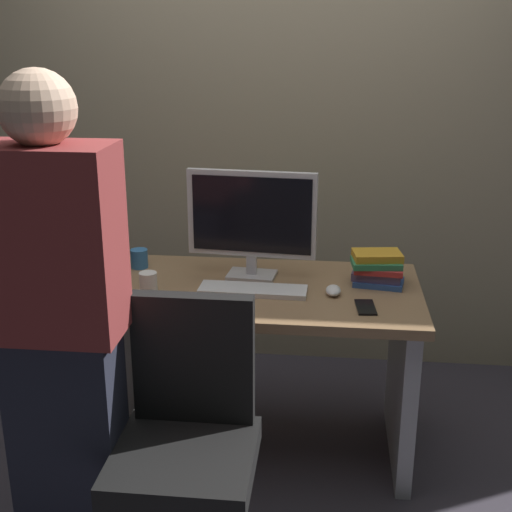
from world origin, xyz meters
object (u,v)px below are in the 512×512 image
cup_near_keyboard (148,284)px  cup_by_monitor (139,259)px  cell_phone (366,307)px  keyboard (253,290)px  mouse (333,290)px  person_at_desk (60,336)px  book_stack (377,268)px  monitor (252,219)px  desk (257,339)px  office_chair (188,459)px

cup_near_keyboard → cup_by_monitor: 0.35m
cup_near_keyboard → cell_phone: bearing=-2.7°
keyboard → mouse: mouse is taller
person_at_desk → cup_by_monitor: 0.94m
cup_near_keyboard → book_stack: book_stack is taller
person_at_desk → monitor: bearing=60.6°
desk → cup_by_monitor: cup_by_monitor is taller
office_chair → book_stack: 1.12m
cup_near_keyboard → person_at_desk: bearing=-100.3°
desk → cup_near_keyboard: (-0.42, -0.14, 0.28)m
desk → keyboard: (-0.01, -0.06, 0.24)m
office_chair → mouse: office_chair is taller
mouse → cup_by_monitor: size_ratio=1.21×
keyboard → mouse: bearing=3.7°
mouse → cell_phone: size_ratio=0.69×
office_chair → monitor: 1.05m
mouse → monitor: bearing=154.5°
keyboard → cup_by_monitor: cup_by_monitor is taller
monitor → keyboard: (0.03, -0.18, -0.25)m
office_chair → person_at_desk: bearing=179.6°
book_stack → person_at_desk: bearing=-140.0°
cell_phone → cup_by_monitor: bearing=154.8°
person_at_desk → cell_phone: bearing=31.1°
desk → person_at_desk: 0.98m
monitor → mouse: monitor is taller
monitor → book_stack: 0.56m
cup_near_keyboard → cell_phone: cup_near_keyboard is taller
desk → monitor: 0.51m
keyboard → desk: bearing=81.1°
person_at_desk → office_chair: bearing=-0.4°
cup_by_monitor → cell_phone: size_ratio=0.58×
cup_by_monitor → cell_phone: cup_by_monitor is taller
keyboard → cup_near_keyboard: size_ratio=4.52×
office_chair → cup_by_monitor: size_ratio=11.34×
office_chair → cell_phone: size_ratio=6.53×
person_at_desk → cell_phone: (0.96, 0.58, -0.10)m
mouse → desk: bearing=171.0°
office_chair → cell_phone: office_chair is taller
monitor → keyboard: bearing=-81.8°
book_stack → cell_phone: bearing=-101.7°
person_at_desk → monitor: person_at_desk is taller
monitor → mouse: 0.45m
monitor → person_at_desk: bearing=-119.4°
desk → keyboard: bearing=-100.4°
cup_by_monitor → cup_near_keyboard: bearing=-68.7°
cup_by_monitor → book_stack: size_ratio=0.36×
person_at_desk → cell_phone: 1.13m
office_chair → monitor: monitor is taller
keyboard → cell_phone: bearing=-13.3°
cup_by_monitor → person_at_desk: bearing=-89.2°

